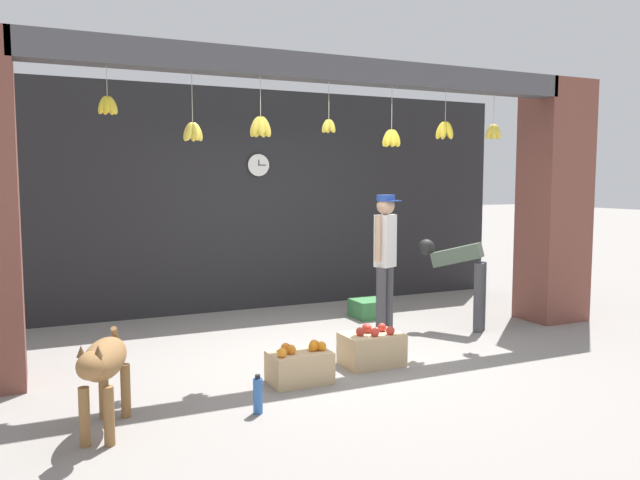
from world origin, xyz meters
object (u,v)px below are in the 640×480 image
at_px(worker_stooping, 462,271).
at_px(produce_box_green, 369,308).
at_px(fruit_crate_oranges, 300,366).
at_px(dog, 103,365).
at_px(wall_clock, 258,165).
at_px(shopkeeper, 385,254).
at_px(fruit_crate_apples, 372,348).
at_px(water_bottle, 258,395).

height_order(worker_stooping, produce_box_green, worker_stooping).
distance_m(fruit_crate_oranges, produce_box_green, 2.68).
xyz_separation_m(dog, wall_clock, (2.34, 3.53, 1.45)).
relative_size(shopkeeper, fruit_crate_apples, 2.85).
height_order(shopkeeper, water_bottle, shopkeeper).
height_order(dog, wall_clock, wall_clock).
bearing_deg(dog, produce_box_green, 144.90).
height_order(fruit_crate_oranges, wall_clock, wall_clock).
xyz_separation_m(fruit_crate_apples, wall_clock, (-0.10, 2.90, 1.77)).
bearing_deg(fruit_crate_oranges, wall_clock, 76.99).
xyz_separation_m(fruit_crate_apples, produce_box_green, (0.98, 1.80, -0.05)).
xyz_separation_m(shopkeeper, fruit_crate_apples, (-0.69, -0.93, -0.75)).
xyz_separation_m(produce_box_green, wall_clock, (-1.08, 1.10, 1.82)).
bearing_deg(produce_box_green, water_bottle, -132.99).
bearing_deg(shopkeeper, wall_clock, -92.22).
bearing_deg(fruit_crate_apples, worker_stooping, 26.35).
relative_size(dog, fruit_crate_oranges, 1.77).
distance_m(fruit_crate_apples, wall_clock, 3.40).
height_order(dog, worker_stooping, worker_stooping).
height_order(worker_stooping, fruit_crate_apples, worker_stooping).
xyz_separation_m(worker_stooping, wall_clock, (-1.75, 2.09, 1.24)).
relative_size(dog, produce_box_green, 2.23).
height_order(dog, fruit_crate_apples, dog).
bearing_deg(worker_stooping, wall_clock, 90.74).
xyz_separation_m(dog, produce_box_green, (3.42, 2.43, -0.37)).
xyz_separation_m(shopkeeper, worker_stooping, (0.96, -0.12, -0.23)).
xyz_separation_m(worker_stooping, fruit_crate_oranges, (-2.46, -1.01, -0.54)).
height_order(fruit_crate_apples, wall_clock, wall_clock).
relative_size(dog, fruit_crate_apples, 1.66).
xyz_separation_m(fruit_crate_oranges, fruit_crate_apples, (0.82, 0.19, 0.01)).
bearing_deg(worker_stooping, fruit_crate_oranges, 163.05).
height_order(water_bottle, wall_clock, wall_clock).
bearing_deg(wall_clock, fruit_crate_oranges, -103.01).
distance_m(dog, fruit_crate_oranges, 1.72).
height_order(dog, shopkeeper, shopkeeper).
distance_m(dog, wall_clock, 4.48).
bearing_deg(wall_clock, water_bottle, -109.37).
bearing_deg(dog, fruit_crate_apples, 123.97).
distance_m(shopkeeper, fruit_crate_oranges, 2.03).
relative_size(worker_stooping, fruit_crate_oranges, 2.00).
bearing_deg(shopkeeper, fruit_crate_apples, 29.48).
bearing_deg(produce_box_green, worker_stooping, -55.79).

